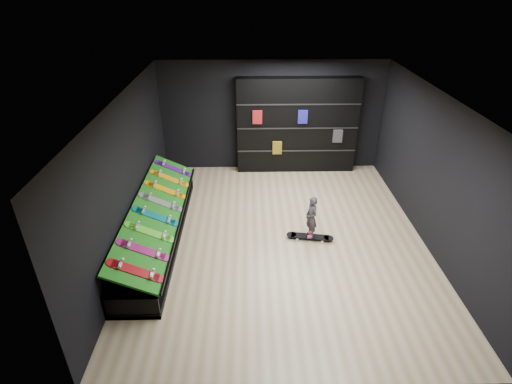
{
  "coord_description": "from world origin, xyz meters",
  "views": [
    {
      "loc": [
        -0.65,
        -6.94,
        4.98
      ],
      "look_at": [
        -0.5,
        0.2,
        1.0
      ],
      "focal_mm": 28.0,
      "sensor_mm": 36.0,
      "label": 1
    }
  ],
  "objects_px": {
    "display_rack": "(158,229)",
    "back_shelving": "(297,126)",
    "floor_skateboard": "(310,238)",
    "child": "(311,225)"
  },
  "relations": [
    {
      "from": "back_shelving",
      "to": "floor_skateboard",
      "type": "height_order",
      "value": "back_shelving"
    },
    {
      "from": "display_rack",
      "to": "floor_skateboard",
      "type": "height_order",
      "value": "display_rack"
    },
    {
      "from": "floor_skateboard",
      "to": "child",
      "type": "distance_m",
      "value": 0.33
    },
    {
      "from": "display_rack",
      "to": "child",
      "type": "height_order",
      "value": "child"
    },
    {
      "from": "display_rack",
      "to": "back_shelving",
      "type": "relative_size",
      "value": 1.39
    },
    {
      "from": "display_rack",
      "to": "child",
      "type": "relative_size",
      "value": 8.11
    },
    {
      "from": "back_shelving",
      "to": "child",
      "type": "height_order",
      "value": "back_shelving"
    },
    {
      "from": "display_rack",
      "to": "floor_skateboard",
      "type": "xyz_separation_m",
      "value": [
        3.18,
        -0.09,
        -0.21
      ]
    },
    {
      "from": "back_shelving",
      "to": "child",
      "type": "xyz_separation_m",
      "value": [
        -0.04,
        -3.41,
        -0.93
      ]
    },
    {
      "from": "floor_skateboard",
      "to": "child",
      "type": "relative_size",
      "value": 1.77
    }
  ]
}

